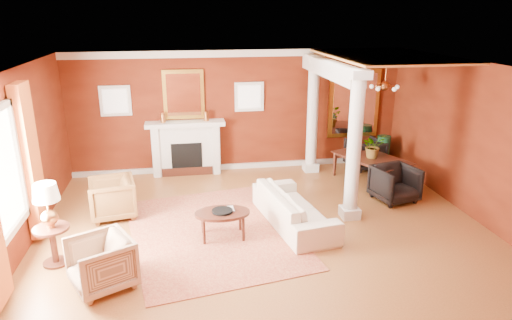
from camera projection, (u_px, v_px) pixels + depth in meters
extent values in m
plane|color=brown|center=(265.00, 231.00, 8.19)|extent=(8.00, 8.00, 0.00)
cube|color=#65220E|center=(239.00, 111.00, 11.01)|extent=(8.00, 0.04, 2.90)
cube|color=#65220E|center=(332.00, 260.00, 4.46)|extent=(8.00, 0.04, 2.90)
cube|color=#65220E|center=(14.00, 167.00, 7.11)|extent=(0.04, 7.00, 2.90)
cube|color=#65220E|center=(480.00, 143.00, 8.36)|extent=(0.04, 7.00, 2.90)
cube|color=white|center=(266.00, 68.00, 7.28)|extent=(8.00, 7.00, 0.04)
cube|color=silver|center=(186.00, 149.00, 10.91)|extent=(1.60, 0.34, 1.20)
cube|color=black|center=(187.00, 158.00, 10.80)|extent=(0.72, 0.03, 0.70)
cube|color=black|center=(188.00, 171.00, 10.91)|extent=(1.20, 0.05, 0.20)
cube|color=silver|center=(185.00, 124.00, 10.68)|extent=(1.85, 0.42, 0.10)
cube|color=silver|center=(157.00, 151.00, 10.78)|extent=(0.16, 0.40, 1.20)
cube|color=silver|center=(216.00, 148.00, 11.00)|extent=(0.16, 0.40, 1.20)
cube|color=gold|center=(184.00, 95.00, 10.63)|extent=(0.95, 0.06, 1.15)
cube|color=white|center=(184.00, 95.00, 10.60)|extent=(0.78, 0.02, 0.98)
cube|color=silver|center=(115.00, 101.00, 10.43)|extent=(0.70, 0.06, 0.70)
cube|color=white|center=(115.00, 101.00, 10.39)|extent=(0.54, 0.02, 0.54)
cube|color=silver|center=(249.00, 97.00, 10.91)|extent=(0.70, 0.06, 0.70)
cube|color=white|center=(249.00, 97.00, 10.88)|extent=(0.54, 0.02, 0.54)
cube|color=white|center=(0.00, 174.00, 6.52)|extent=(0.03, 1.30, 1.70)
cube|color=silver|center=(18.00, 159.00, 7.18)|extent=(0.08, 0.10, 1.90)
cube|color=#B2541E|center=(30.00, 162.00, 7.52)|extent=(0.18, 0.55, 2.60)
cube|color=silver|center=(350.00, 212.00, 8.70)|extent=(0.34, 0.34, 0.20)
cylinder|color=silver|center=(354.00, 145.00, 8.28)|extent=(0.26, 0.26, 2.50)
cube|color=silver|center=(359.00, 74.00, 7.88)|extent=(0.36, 0.36, 0.16)
cube|color=silver|center=(310.00, 167.00, 11.23)|extent=(0.34, 0.34, 0.20)
cylinder|color=silver|center=(313.00, 113.00, 10.81)|extent=(0.26, 0.26, 2.50)
cube|color=silver|center=(315.00, 59.00, 10.41)|extent=(0.36, 0.36, 0.16)
cube|color=silver|center=(330.00, 69.00, 9.41)|extent=(0.30, 3.20, 0.32)
cube|color=#DF8C41|center=(386.00, 56.00, 9.37)|extent=(2.30, 3.40, 0.04)
cube|color=gold|center=(354.00, 103.00, 11.40)|extent=(1.30, 0.06, 1.70)
cube|color=white|center=(354.00, 104.00, 11.36)|extent=(1.10, 0.02, 1.50)
cylinder|color=#AD6D36|center=(386.00, 70.00, 9.52)|extent=(0.02, 0.02, 0.65)
sphere|color=#AD6D36|center=(385.00, 86.00, 9.62)|extent=(0.20, 0.20, 0.20)
sphere|color=white|center=(397.00, 87.00, 9.68)|extent=(0.09, 0.09, 0.09)
sphere|color=white|center=(383.00, 85.00, 9.90)|extent=(0.09, 0.09, 0.09)
sphere|color=white|center=(372.00, 86.00, 9.75)|extent=(0.09, 0.09, 0.09)
sphere|color=white|center=(378.00, 89.00, 9.44)|extent=(0.09, 0.09, 0.09)
sphere|color=white|center=(394.00, 89.00, 9.40)|extent=(0.09, 0.09, 0.09)
cube|color=silver|center=(238.00, 53.00, 10.54)|extent=(8.00, 0.08, 0.16)
cube|color=silver|center=(240.00, 166.00, 11.41)|extent=(8.00, 0.08, 0.12)
cube|color=maroon|center=(212.00, 232.00, 8.14)|extent=(3.34, 4.08, 0.01)
imported|color=#F0E1CA|center=(294.00, 202.00, 8.33)|extent=(1.00, 2.30, 0.87)
imported|color=black|center=(112.00, 196.00, 8.63)|extent=(0.90, 0.94, 0.85)
imported|color=tan|center=(101.00, 261.00, 6.43)|extent=(1.04, 1.06, 0.83)
cylinder|color=black|center=(222.00, 213.00, 7.82)|extent=(0.95, 0.95, 0.05)
cylinder|color=black|center=(204.00, 233.00, 7.65)|extent=(0.05, 0.05, 0.43)
cylinder|color=black|center=(243.00, 230.00, 7.76)|extent=(0.05, 0.05, 0.43)
cylinder|color=black|center=(203.00, 222.00, 8.05)|extent=(0.05, 0.05, 0.43)
cylinder|color=black|center=(240.00, 219.00, 8.15)|extent=(0.05, 0.05, 0.43)
imported|color=black|center=(224.00, 204.00, 7.86)|extent=(0.18, 0.02, 0.24)
cylinder|color=black|center=(56.00, 262.00, 7.14)|extent=(0.39, 0.39, 0.04)
cylinder|color=black|center=(54.00, 246.00, 7.05)|extent=(0.10, 0.10, 0.61)
cylinder|color=black|center=(51.00, 228.00, 6.95)|extent=(0.54, 0.54, 0.04)
sphere|color=#AD6D36|center=(49.00, 218.00, 6.90)|extent=(0.25, 0.25, 0.25)
cylinder|color=#AD6D36|center=(48.00, 207.00, 6.84)|extent=(0.03, 0.03, 0.27)
cone|color=white|center=(45.00, 192.00, 6.76)|extent=(0.39, 0.39, 0.27)
imported|color=black|center=(372.00, 162.00, 10.38)|extent=(1.23, 1.82, 0.96)
imported|color=black|center=(395.00, 182.00, 9.38)|extent=(0.94, 0.91, 0.82)
imported|color=black|center=(365.00, 152.00, 11.34)|extent=(0.89, 0.85, 0.81)
sphere|color=#12391F|center=(382.00, 162.00, 11.35)|extent=(0.36, 0.36, 0.36)
cylinder|color=#12391F|center=(383.00, 152.00, 11.27)|extent=(0.32, 0.32, 0.85)
imported|color=#26591E|center=(374.00, 133.00, 10.12)|extent=(0.58, 0.62, 0.42)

